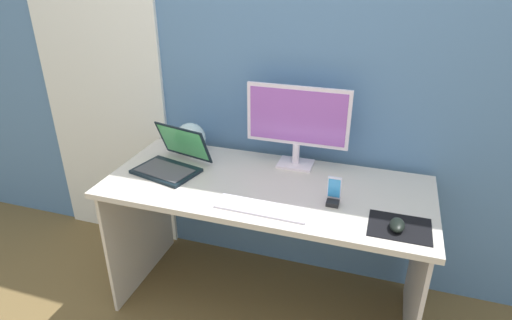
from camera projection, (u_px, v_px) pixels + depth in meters
The scene contains 11 objects.
ground_plane at pixel (265, 301), 2.39m from camera, with size 8.00×8.00×0.00m, color brown.
wall_back at pixel (290, 61), 2.18m from camera, with size 6.00×0.04×2.50m, color #537AA8.
door_left at pixel (102, 89), 2.57m from camera, with size 0.82×0.02×2.02m, color white.
desk at pixel (266, 210), 2.13m from camera, with size 1.57×0.68×0.74m.
monitor at pixel (297, 121), 2.15m from camera, with size 0.52×0.14×0.43m.
laptop at pixel (172, 161), 2.19m from camera, with size 0.37×0.36×0.21m.
fishbowl at pixel (190, 138), 2.37m from camera, with size 0.17×0.17×0.17m, color silver.
keyboard_external at pixel (262, 208), 1.86m from camera, with size 0.41×0.11×0.01m, color white.
mousepad at pixel (400, 227), 1.74m from camera, with size 0.25×0.20×0.00m, color black.
mouse at pixel (397, 225), 1.72m from camera, with size 0.06×0.10×0.04m, color black.
phone_in_dock at pixel (334, 195), 1.88m from camera, with size 0.06×0.06×0.14m.
Camera 1 is at (0.50, -1.73, 1.75)m, focal length 30.03 mm.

